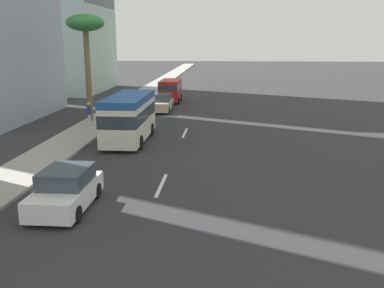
{
  "coord_description": "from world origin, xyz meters",
  "views": [
    {
      "loc": [
        -4.48,
        -2.86,
        6.47
      ],
      "look_at": [
        17.45,
        -1.12,
        1.08
      ],
      "focal_mm": 39.86,
      "sensor_mm": 36.0,
      "label": 1
    }
  ],
  "objects_px": {
    "car_fourth": "(66,190)",
    "palm_tree": "(86,29)",
    "van_second": "(170,89)",
    "pedestrian_mid_block": "(89,113)",
    "minibus_lead": "(129,116)",
    "pedestrian_by_tree": "(111,106)",
    "car_third": "(161,103)"
  },
  "relations": [
    {
      "from": "car_fourth",
      "to": "palm_tree",
      "type": "bearing_deg",
      "value": -165.29
    },
    {
      "from": "van_second",
      "to": "pedestrian_mid_block",
      "type": "height_order",
      "value": "van_second"
    },
    {
      "from": "van_second",
      "to": "palm_tree",
      "type": "relative_size",
      "value": 0.56
    },
    {
      "from": "minibus_lead",
      "to": "palm_tree",
      "type": "bearing_deg",
      "value": -144.05
    },
    {
      "from": "minibus_lead",
      "to": "pedestrian_by_tree",
      "type": "relative_size",
      "value": 3.71
    },
    {
      "from": "pedestrian_mid_block",
      "to": "pedestrian_by_tree",
      "type": "distance_m",
      "value": 3.46
    },
    {
      "from": "car_fourth",
      "to": "pedestrian_by_tree",
      "type": "bearing_deg",
      "value": -170.27
    },
    {
      "from": "car_third",
      "to": "car_fourth",
      "type": "relative_size",
      "value": 1.01
    },
    {
      "from": "palm_tree",
      "to": "pedestrian_mid_block",
      "type": "bearing_deg",
      "value": -164.1
    },
    {
      "from": "pedestrian_mid_block",
      "to": "pedestrian_by_tree",
      "type": "bearing_deg",
      "value": -131.71
    },
    {
      "from": "car_third",
      "to": "pedestrian_by_tree",
      "type": "relative_size",
      "value": 2.24
    },
    {
      "from": "palm_tree",
      "to": "pedestrian_by_tree",
      "type": "bearing_deg",
      "value": -56.56
    },
    {
      "from": "car_third",
      "to": "car_fourth",
      "type": "bearing_deg",
      "value": -0.58
    },
    {
      "from": "van_second",
      "to": "pedestrian_by_tree",
      "type": "bearing_deg",
      "value": -18.15
    },
    {
      "from": "car_fourth",
      "to": "car_third",
      "type": "bearing_deg",
      "value": 179.42
    },
    {
      "from": "pedestrian_mid_block",
      "to": "palm_tree",
      "type": "distance_m",
      "value": 6.65
    },
    {
      "from": "van_second",
      "to": "palm_tree",
      "type": "bearing_deg",
      "value": -23.04
    },
    {
      "from": "van_second",
      "to": "pedestrian_mid_block",
      "type": "distance_m",
      "value": 14.81
    },
    {
      "from": "pedestrian_by_tree",
      "to": "palm_tree",
      "type": "distance_m",
      "value": 6.38
    },
    {
      "from": "car_fourth",
      "to": "pedestrian_by_tree",
      "type": "xyz_separation_m",
      "value": [
        18.83,
        3.23,
        0.42
      ]
    },
    {
      "from": "pedestrian_by_tree",
      "to": "van_second",
      "type": "bearing_deg",
      "value": 99.92
    },
    {
      "from": "minibus_lead",
      "to": "pedestrian_by_tree",
      "type": "distance_m",
      "value": 8.06
    },
    {
      "from": "car_third",
      "to": "palm_tree",
      "type": "height_order",
      "value": "palm_tree"
    },
    {
      "from": "minibus_lead",
      "to": "pedestrian_mid_block",
      "type": "height_order",
      "value": "minibus_lead"
    },
    {
      "from": "car_fourth",
      "to": "pedestrian_mid_block",
      "type": "distance_m",
      "value": 15.97
    },
    {
      "from": "minibus_lead",
      "to": "car_fourth",
      "type": "xyz_separation_m",
      "value": [
        -11.45,
        -0.04,
        -0.9
      ]
    },
    {
      "from": "pedestrian_mid_block",
      "to": "palm_tree",
      "type": "height_order",
      "value": "palm_tree"
    },
    {
      "from": "minibus_lead",
      "to": "van_second",
      "type": "bearing_deg",
      "value": 178.91
    },
    {
      "from": "minibus_lead",
      "to": "pedestrian_mid_block",
      "type": "relative_size",
      "value": 3.76
    },
    {
      "from": "minibus_lead",
      "to": "car_fourth",
      "type": "height_order",
      "value": "minibus_lead"
    },
    {
      "from": "car_fourth",
      "to": "palm_tree",
      "type": "height_order",
      "value": "palm_tree"
    },
    {
      "from": "pedestrian_by_tree",
      "to": "palm_tree",
      "type": "xyz_separation_m",
      "value": [
        -0.97,
        1.46,
        6.14
      ]
    }
  ]
}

